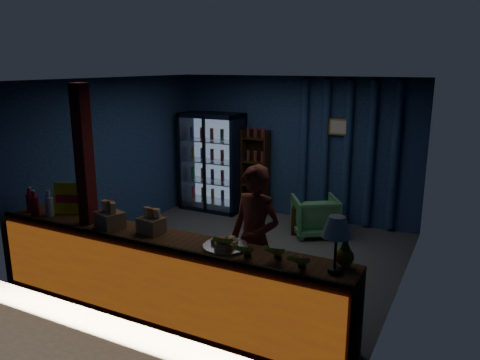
# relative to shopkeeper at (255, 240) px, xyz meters

# --- Properties ---
(ground) EXTENTS (4.60, 4.60, 0.00)m
(ground) POSITION_rel_shopkeeper_xyz_m (-0.87, 1.30, -0.86)
(ground) COLOR #515154
(ground) RESTS_ON ground
(room_walls) EXTENTS (4.60, 4.60, 4.60)m
(room_walls) POSITION_rel_shopkeeper_xyz_m (-0.87, 1.30, 0.71)
(room_walls) COLOR navy
(room_walls) RESTS_ON ground
(counter) EXTENTS (4.40, 0.57, 0.99)m
(counter) POSITION_rel_shopkeeper_xyz_m (-0.87, -0.61, -0.38)
(counter) COLOR brown
(counter) RESTS_ON ground
(support_post) EXTENTS (0.16, 0.16, 2.60)m
(support_post) POSITION_rel_shopkeeper_xyz_m (-1.92, -0.60, 0.44)
(support_post) COLOR maroon
(support_post) RESTS_ON ground
(beverage_cooler) EXTENTS (1.20, 0.62, 1.90)m
(beverage_cooler) POSITION_rel_shopkeeper_xyz_m (-2.42, 3.22, 0.07)
(beverage_cooler) COLOR black
(beverage_cooler) RESTS_ON ground
(bottle_shelf) EXTENTS (0.50, 0.28, 1.60)m
(bottle_shelf) POSITION_rel_shopkeeper_xyz_m (-1.57, 3.36, -0.07)
(bottle_shelf) COLOR #351F10
(bottle_shelf) RESTS_ON ground
(curtain_folds) EXTENTS (1.74, 0.14, 2.50)m
(curtain_folds) POSITION_rel_shopkeeper_xyz_m (0.13, 3.44, 0.44)
(curtain_folds) COLOR navy
(curtain_folds) RESTS_ON room_walls
(framed_picture) EXTENTS (0.36, 0.04, 0.28)m
(framed_picture) POSITION_rel_shopkeeper_xyz_m (-0.02, 3.39, 0.89)
(framed_picture) COLOR gold
(framed_picture) RESTS_ON room_walls
(shopkeeper) EXTENTS (0.69, 0.51, 1.72)m
(shopkeeper) POSITION_rel_shopkeeper_xyz_m (0.00, 0.00, 0.00)
(shopkeeper) COLOR maroon
(shopkeeper) RESTS_ON ground
(green_chair) EXTENTS (0.99, 0.99, 0.66)m
(green_chair) POSITION_rel_shopkeeper_xyz_m (-0.17, 2.70, -0.53)
(green_chair) COLOR #57AE67
(green_chair) RESTS_ON ground
(side_table) EXTENTS (0.59, 0.50, 0.56)m
(side_table) POSITION_rel_shopkeeper_xyz_m (-0.30, 2.71, -0.62)
(side_table) COLOR #351F10
(side_table) RESTS_ON ground
(yellow_sign) EXTENTS (0.50, 0.29, 0.40)m
(yellow_sign) POSITION_rel_shopkeeper_xyz_m (-2.34, -0.44, 0.29)
(yellow_sign) COLOR #F3EB0C
(yellow_sign) RESTS_ON counter
(soda_bottles) EXTENTS (0.45, 0.18, 0.33)m
(soda_bottles) POSITION_rel_shopkeeper_xyz_m (-2.71, -0.67, 0.22)
(soda_bottles) COLOR red
(soda_bottles) RESTS_ON counter
(snack_box_left) EXTENTS (0.37, 0.33, 0.32)m
(snack_box_left) POSITION_rel_shopkeeper_xyz_m (-1.56, -0.64, 0.20)
(snack_box_left) COLOR #A68050
(snack_box_left) RESTS_ON counter
(snack_box_centre) EXTENTS (0.29, 0.25, 0.28)m
(snack_box_centre) POSITION_rel_shopkeeper_xyz_m (-1.04, -0.54, 0.19)
(snack_box_centre) COLOR #A68050
(snack_box_centre) RESTS_ON counter
(pastry_tray) EXTENTS (0.48, 0.48, 0.08)m
(pastry_tray) POSITION_rel_shopkeeper_xyz_m (-0.08, -0.54, 0.12)
(pastry_tray) COLOR silver
(pastry_tray) RESTS_ON counter
(banana_bunches) EXTENTS (1.10, 0.31, 0.18)m
(banana_bunches) POSITION_rel_shopkeeper_xyz_m (0.37, -0.64, 0.18)
(banana_bunches) COLOR yellow
(banana_bunches) RESTS_ON counter
(table_lamp) EXTENTS (0.28, 0.28, 0.54)m
(table_lamp) POSITION_rel_shopkeeper_xyz_m (1.10, -0.61, 0.51)
(table_lamp) COLOR black
(table_lamp) RESTS_ON counter
(pineapple) EXTENTS (0.17, 0.17, 0.30)m
(pineapple) POSITION_rel_shopkeeper_xyz_m (1.14, -0.44, 0.21)
(pineapple) COLOR olive
(pineapple) RESTS_ON counter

